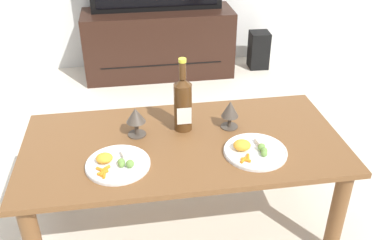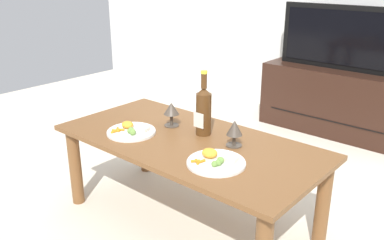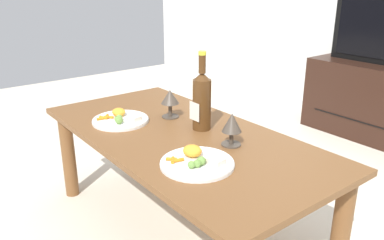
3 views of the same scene
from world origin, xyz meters
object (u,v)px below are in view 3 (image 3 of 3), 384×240
dinner_plate_left (120,119)px  goblet_right (232,125)px  goblet_left (170,99)px  wine_bottle (202,99)px  dinner_plate_right (197,162)px  dining_table (181,150)px

dinner_plate_left → goblet_right: bearing=23.2°
goblet_left → dinner_plate_left: goblet_left is taller
wine_bottle → goblet_right: wine_bottle is taller
dinner_plate_left → dinner_plate_right: 0.57m
goblet_left → goblet_right: size_ratio=1.01×
wine_bottle → goblet_left: size_ratio=2.54×
goblet_right → goblet_left: bearing=-180.0°
dining_table → goblet_left: 0.28m
dining_table → goblet_left: bearing=156.6°
wine_bottle → goblet_left: bearing=-174.5°
goblet_left → dinner_plate_left: 0.25m
goblet_right → dinner_plate_left: size_ratio=0.52×
dining_table → goblet_left: (-0.20, 0.09, 0.17)m
wine_bottle → dinner_plate_left: (-0.30, -0.24, -0.12)m
goblet_left → dinner_plate_right: bearing=-24.5°
dining_table → goblet_left: size_ratio=10.30×
wine_bottle → goblet_left: 0.22m
goblet_left → dinner_plate_right: size_ratio=0.51×
wine_bottle → dinner_plate_right: 0.38m
dining_table → dinner_plate_left: size_ratio=5.37×
wine_bottle → dinner_plate_left: wine_bottle is taller
dining_table → wine_bottle: (0.01, 0.11, 0.22)m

